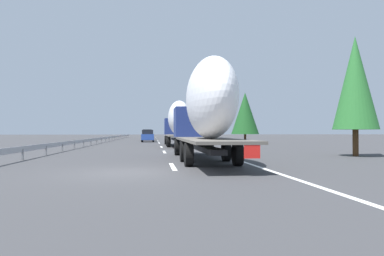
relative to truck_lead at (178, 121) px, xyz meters
name	(u,v)px	position (x,y,z in m)	size (l,w,h in m)	color
ground_plane	(146,142)	(16.94, 3.60, -2.62)	(260.00, 260.00, 0.00)	#38383A
lane_stripe_0	(173,167)	(-21.06, 1.80, -2.62)	(3.20, 0.20, 0.01)	white
lane_stripe_1	(164,152)	(-10.20, 1.80, -2.62)	(3.20, 0.20, 0.01)	white
lane_stripe_2	(161,147)	(-1.57, 1.80, -2.62)	(3.20, 0.20, 0.01)	white
lane_stripe_3	(159,143)	(9.44, 1.80, -2.62)	(3.20, 0.20, 0.01)	white
lane_stripe_4	(159,143)	(11.80, 1.80, -2.62)	(3.20, 0.20, 0.01)	white
lane_stripe_5	(158,141)	(19.95, 1.80, -2.62)	(3.20, 0.20, 0.01)	white
lane_stripe_6	(156,138)	(41.00, 1.80, -2.62)	(3.20, 0.20, 0.01)	white
lane_stripe_7	(157,139)	(40.10, 1.80, -2.62)	(3.20, 0.20, 0.01)	white
lane_stripe_8	(156,137)	(58.53, 1.80, -2.62)	(3.20, 0.20, 0.01)	white
edge_line_right	(180,141)	(21.94, -1.90, -2.62)	(110.00, 0.20, 0.01)	white
truck_lead	(178,121)	(0.00, 0.00, 0.00)	(13.95, 2.55, 4.68)	navy
truck_trailing	(206,108)	(-19.09, 0.00, 0.09)	(13.53, 2.55, 4.96)	navy
car_black_suv	(147,135)	(25.65, 3.59, -1.67)	(4.57, 1.77, 1.91)	black
car_red_compact	(148,134)	(55.78, 3.83, -1.68)	(4.35, 1.92, 1.88)	red
car_blue_sedan	(148,136)	(15.26, 3.39, -1.71)	(4.07, 1.85, 1.79)	#28479E
road_sign	(190,128)	(17.29, -3.10, -0.56)	(0.10, 0.90, 2.98)	gray
tree_0	(355,83)	(-16.02, -9.89, 1.95)	(2.73, 2.73, 7.51)	#472D19
tree_1	(192,118)	(39.73, -5.97, 1.91)	(3.23, 3.23, 7.18)	#472D19
tree_2	(245,113)	(7.56, -9.32, 1.30)	(3.59, 3.59, 6.65)	#472D19
tree_3	(208,118)	(33.63, -8.68, 1.62)	(3.79, 3.79, 6.59)	#472D19
tree_4	(191,121)	(61.03, -8.22, 2.05)	(3.69, 3.69, 7.65)	#472D19
guardrail_median	(109,138)	(19.94, 9.60, -2.04)	(94.00, 0.10, 0.76)	#9EA0A5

